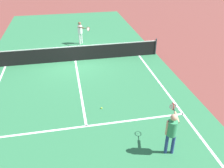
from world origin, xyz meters
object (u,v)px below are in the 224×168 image
net (75,53)px  player_far (80,31)px  tennis_ball_mid_court (102,108)px  player_near (172,129)px

net → player_far: player_far is taller
player_far → tennis_ball_mid_court: size_ratio=24.02×
player_far → net: bearing=-102.0°
net → player_far: bearing=78.0°
tennis_ball_mid_court → player_far: bearing=91.1°
player_far → tennis_ball_mid_court: (0.16, -8.27, -0.95)m
net → player_near: bearing=-72.4°
net → tennis_ball_mid_court: net is taller
player_near → tennis_ball_mid_court: (-1.86, 2.99, -0.98)m
player_near → player_far: bearing=100.1°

